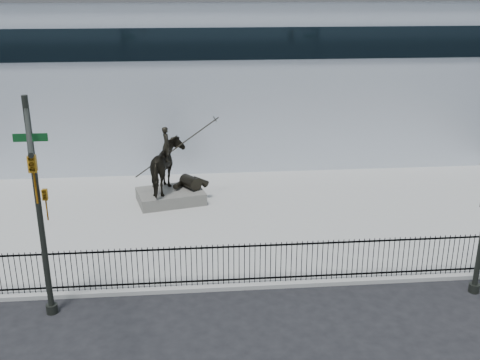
{
  "coord_description": "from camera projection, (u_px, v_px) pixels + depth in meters",
  "views": [
    {
      "loc": [
        -2.44,
        -15.7,
        10.0
      ],
      "look_at": [
        -0.46,
        6.0,
        2.23
      ],
      "focal_mm": 42.0,
      "sensor_mm": 36.0,
      "label": 1
    }
  ],
  "objects": [
    {
      "name": "traffic_signal_left",
      "position": [
        39.0,
        205.0,
        15.78
      ],
      "size": [
        1.52,
        4.84,
        7.0
      ],
      "color": "black",
      "rests_on": "ground"
    },
    {
      "name": "statue_plinth",
      "position": [
        171.0,
        196.0,
        26.34
      ],
      "size": [
        3.38,
        2.69,
        0.56
      ],
      "primitive_type": "cube",
      "rotation": [
        0.0,
        0.0,
        0.23
      ],
      "color": "#595751",
      "rests_on": "plaza"
    },
    {
      "name": "building",
      "position": [
        227.0,
        72.0,
        35.55
      ],
      "size": [
        44.0,
        14.0,
        9.0
      ],
      "primitive_type": "cube",
      "color": "silver",
      "rests_on": "ground"
    },
    {
      "name": "picket_fence",
      "position": [
        266.0,
        262.0,
        19.17
      ],
      "size": [
        22.1,
        0.1,
        1.5
      ],
      "color": "black",
      "rests_on": "plaza"
    },
    {
      "name": "equestrian_statue",
      "position": [
        171.0,
        167.0,
        25.87
      ],
      "size": [
        3.73,
        2.77,
        3.24
      ],
      "rotation": [
        0.0,
        0.0,
        0.23
      ],
      "color": "black",
      "rests_on": "statue_plinth"
    },
    {
      "name": "plaza",
      "position": [
        248.0,
        218.0,
        24.84
      ],
      "size": [
        30.0,
        12.0,
        0.15
      ],
      "primitive_type": "cube",
      "color": "#9C9C99",
      "rests_on": "ground"
    },
    {
      "name": "ground",
      "position": [
        271.0,
        305.0,
        18.3
      ],
      "size": [
        120.0,
        120.0,
        0.0
      ],
      "primitive_type": "plane",
      "color": "black",
      "rests_on": "ground"
    }
  ]
}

